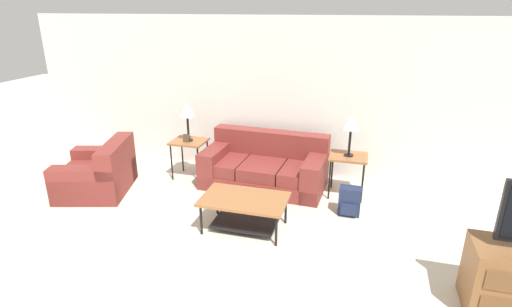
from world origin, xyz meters
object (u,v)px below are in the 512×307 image
armchair (98,174)px  side_table_left (189,145)px  coffee_table (244,206)px  table_lamp_left (187,111)px  couch (265,168)px  side_table_right (348,160)px  table_lamp_right (351,123)px  backpack (350,201)px

armchair → side_table_left: (1.13, 0.89, 0.29)m
coffee_table → table_lamp_left: size_ratio=1.72×
couch → side_table_right: 1.32m
coffee_table → table_lamp_left: (-1.38, 1.36, 0.82)m
couch → table_lamp_left: size_ratio=3.10×
side_table_left → couch: bearing=1.6°
armchair → side_table_left: size_ratio=2.06×
side_table_left → table_lamp_left: (-0.00, 0.00, 0.57)m
side_table_right → table_lamp_left: bearing=180.0°
armchair → table_lamp_left: size_ratio=2.10×
coffee_table → table_lamp_right: 1.99m
side_table_right → table_lamp_right: bearing=76.0°
couch → side_table_left: (-1.29, -0.04, 0.28)m
table_lamp_left → table_lamp_right: 2.58m
table_lamp_left → couch: bearing=1.6°
side_table_right → side_table_left: bearing=180.0°
couch → backpack: (1.37, -0.64, -0.09)m
couch → table_lamp_left: table_lamp_left is taller
armchair → table_lamp_right: table_lamp_right is taller
side_table_left → side_table_right: same height
couch → side_table_right: couch is taller
side_table_right → armchair: bearing=-166.5°
side_table_left → backpack: side_table_left is taller
couch → armchair: 2.60m
side_table_right → backpack: 0.71m
coffee_table → table_lamp_right: table_lamp_right is taller
table_lamp_right → backpack: (0.09, -0.60, -0.95)m
side_table_left → side_table_right: 2.58m
couch → side_table_left: couch is taller
backpack → armchair: bearing=-175.6°
coffee_table → backpack: coffee_table is taller
side_table_right → backpack: bearing=-81.9°
coffee_table → side_table_right: side_table_right is taller
coffee_table → side_table_left: size_ratio=1.69×
side_table_right → table_lamp_left: size_ratio=1.02×
couch → backpack: 1.52m
armchair → table_lamp_left: bearing=38.2°
armchair → backpack: (3.80, 0.29, -0.09)m
table_lamp_right → backpack: bearing=-81.9°
side_table_left → table_lamp_right: 2.64m
armchair → coffee_table: size_ratio=1.22×
couch → coffee_table: couch is taller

